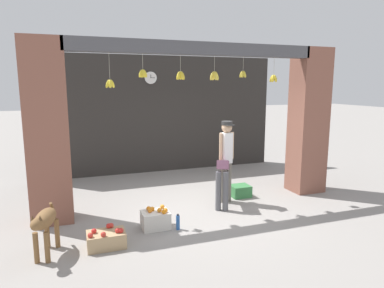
{
  "coord_description": "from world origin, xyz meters",
  "views": [
    {
      "loc": [
        -2.3,
        -6.06,
        2.42
      ],
      "look_at": [
        0.0,
        0.47,
        1.22
      ],
      "focal_mm": 32.0,
      "sensor_mm": 36.0,
      "label": 1
    }
  ],
  "objects_px": {
    "wall_clock": "(151,78)",
    "shopkeeper": "(226,155)",
    "water_bottle": "(178,222)",
    "fruit_crate_apples": "(106,239)",
    "dog": "(45,223)",
    "produce_box_green": "(240,191)",
    "fruit_crate_oranges": "(156,219)",
    "worker_stooping": "(223,174)"
  },
  "relations": [
    {
      "from": "wall_clock",
      "to": "worker_stooping",
      "type": "bearing_deg",
      "value": -77.68
    },
    {
      "from": "dog",
      "to": "produce_box_green",
      "type": "xyz_separation_m",
      "value": [
        3.83,
        1.46,
        -0.38
      ]
    },
    {
      "from": "wall_clock",
      "to": "shopkeeper",
      "type": "bearing_deg",
      "value": -73.27
    },
    {
      "from": "dog",
      "to": "fruit_crate_apples",
      "type": "height_order",
      "value": "dog"
    },
    {
      "from": "fruit_crate_apples",
      "to": "produce_box_green",
      "type": "distance_m",
      "value": 3.34
    },
    {
      "from": "shopkeeper",
      "to": "worker_stooping",
      "type": "xyz_separation_m",
      "value": [
        -0.19,
        -0.25,
        -0.34
      ]
    },
    {
      "from": "fruit_crate_apples",
      "to": "water_bottle",
      "type": "xyz_separation_m",
      "value": [
        1.2,
        0.25,
        0.0
      ]
    },
    {
      "from": "dog",
      "to": "worker_stooping",
      "type": "xyz_separation_m",
      "value": [
        3.2,
        1.0,
        0.17
      ]
    },
    {
      "from": "dog",
      "to": "wall_clock",
      "type": "height_order",
      "value": "wall_clock"
    },
    {
      "from": "shopkeeper",
      "to": "worker_stooping",
      "type": "height_order",
      "value": "shopkeeper"
    },
    {
      "from": "dog",
      "to": "worker_stooping",
      "type": "bearing_deg",
      "value": 121.73
    },
    {
      "from": "dog",
      "to": "produce_box_green",
      "type": "relative_size",
      "value": 2.12
    },
    {
      "from": "shopkeeper",
      "to": "fruit_crate_apples",
      "type": "xyz_separation_m",
      "value": [
        -2.56,
        -1.25,
        -0.88
      ]
    },
    {
      "from": "shopkeeper",
      "to": "dog",
      "type": "bearing_deg",
      "value": 11.5
    },
    {
      "from": "dog",
      "to": "water_bottle",
      "type": "relative_size",
      "value": 3.19
    },
    {
      "from": "worker_stooping",
      "to": "produce_box_green",
      "type": "height_order",
      "value": "worker_stooping"
    },
    {
      "from": "shopkeeper",
      "to": "wall_clock",
      "type": "relative_size",
      "value": 4.86
    },
    {
      "from": "produce_box_green",
      "to": "water_bottle",
      "type": "relative_size",
      "value": 1.5
    },
    {
      "from": "fruit_crate_oranges",
      "to": "fruit_crate_apples",
      "type": "bearing_deg",
      "value": -153.48
    },
    {
      "from": "dog",
      "to": "water_bottle",
      "type": "xyz_separation_m",
      "value": [
        2.04,
        0.25,
        -0.37
      ]
    },
    {
      "from": "dog",
      "to": "produce_box_green",
      "type": "bearing_deg",
      "value": 125.19
    },
    {
      "from": "worker_stooping",
      "to": "fruit_crate_apples",
      "type": "height_order",
      "value": "worker_stooping"
    },
    {
      "from": "fruit_crate_oranges",
      "to": "produce_box_green",
      "type": "height_order",
      "value": "fruit_crate_oranges"
    },
    {
      "from": "worker_stooping",
      "to": "water_bottle",
      "type": "xyz_separation_m",
      "value": [
        -1.17,
        -0.76,
        -0.54
      ]
    },
    {
      "from": "dog",
      "to": "shopkeeper",
      "type": "height_order",
      "value": "shopkeeper"
    },
    {
      "from": "fruit_crate_apples",
      "to": "water_bottle",
      "type": "height_order",
      "value": "fruit_crate_apples"
    },
    {
      "from": "shopkeeper",
      "to": "fruit_crate_oranges",
      "type": "distance_m",
      "value": 2.07
    },
    {
      "from": "fruit_crate_oranges",
      "to": "wall_clock",
      "type": "distance_m",
      "value": 4.57
    },
    {
      "from": "water_bottle",
      "to": "fruit_crate_apples",
      "type": "bearing_deg",
      "value": -168.47
    },
    {
      "from": "shopkeeper",
      "to": "water_bottle",
      "type": "relative_size",
      "value": 6.22
    },
    {
      "from": "produce_box_green",
      "to": "shopkeeper",
      "type": "bearing_deg",
      "value": -155.12
    },
    {
      "from": "worker_stooping",
      "to": "wall_clock",
      "type": "height_order",
      "value": "wall_clock"
    },
    {
      "from": "dog",
      "to": "water_bottle",
      "type": "distance_m",
      "value": 2.08
    },
    {
      "from": "worker_stooping",
      "to": "fruit_crate_oranges",
      "type": "bearing_deg",
      "value": -131.17
    },
    {
      "from": "fruit_crate_apples",
      "to": "wall_clock",
      "type": "distance_m",
      "value": 5.16
    },
    {
      "from": "produce_box_green",
      "to": "water_bottle",
      "type": "xyz_separation_m",
      "value": [
        -1.8,
        -1.21,
        0.0
      ]
    },
    {
      "from": "fruit_crate_oranges",
      "to": "wall_clock",
      "type": "bearing_deg",
      "value": 77.91
    },
    {
      "from": "dog",
      "to": "fruit_crate_apples",
      "type": "bearing_deg",
      "value": 104.35
    },
    {
      "from": "produce_box_green",
      "to": "fruit_crate_oranges",
      "type": "bearing_deg",
      "value": -154.34
    },
    {
      "from": "water_bottle",
      "to": "wall_clock",
      "type": "height_order",
      "value": "wall_clock"
    },
    {
      "from": "dog",
      "to": "water_bottle",
      "type": "height_order",
      "value": "dog"
    },
    {
      "from": "worker_stooping",
      "to": "produce_box_green",
      "type": "xyz_separation_m",
      "value": [
        0.63,
        0.46,
        -0.54
      ]
    }
  ]
}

